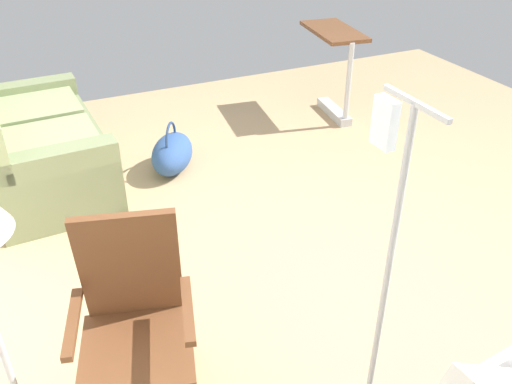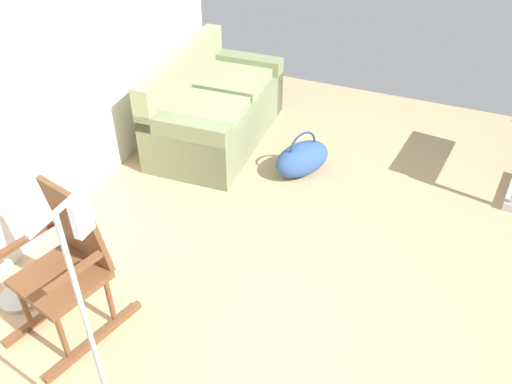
{
  "view_description": "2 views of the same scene",
  "coord_description": "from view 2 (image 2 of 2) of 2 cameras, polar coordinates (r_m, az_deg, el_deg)",
  "views": [
    {
      "loc": [
        -2.42,
        1.74,
        2.27
      ],
      "look_at": [
        -0.16,
        0.7,
        0.73
      ],
      "focal_mm": 38.38,
      "sensor_mm": 36.0,
      "label": 1
    },
    {
      "loc": [
        -2.42,
        -0.49,
        2.92
      ],
      "look_at": [
        0.15,
        0.56,
        0.8
      ],
      "focal_mm": 38.38,
      "sensor_mm": 36.0,
      "label": 2
    }
  ],
  "objects": [
    {
      "name": "couch",
      "position": [
        5.41,
        -4.44,
        8.43
      ],
      "size": [
        1.64,
        0.92,
        0.85
      ],
      "color": "#737D57",
      "rests_on": "ground"
    },
    {
      "name": "rocking_chair",
      "position": [
        3.6,
        -18.96,
        -7.28
      ],
      "size": [
        0.86,
        0.65,
        1.05
      ],
      "color": "brown",
      "rests_on": "ground"
    },
    {
      "name": "ground_plane",
      "position": [
        3.82,
        7.16,
        -12.82
      ],
      "size": [
        6.79,
        6.79,
        0.0
      ],
      "primitive_type": "plane",
      "color": "tan"
    },
    {
      "name": "duffel_bag",
      "position": [
        4.97,
        4.82,
        3.49
      ],
      "size": [
        0.64,
        0.56,
        0.43
      ],
      "color": "#2D4C84",
      "rests_on": "ground"
    }
  ]
}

